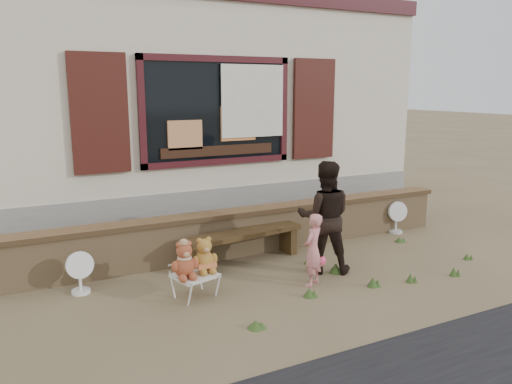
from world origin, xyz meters
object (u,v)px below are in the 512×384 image
folding_chair (195,276)px  child (313,250)px  adult (324,217)px  teddy_bear_left (184,259)px  teddy_bear_right (204,254)px  bench (244,240)px

folding_chair → child: (1.43, -0.31, 0.20)m
adult → child: bearing=70.3°
folding_chair → teddy_bear_left: (-0.14, -0.04, 0.25)m
teddy_bear_left → folding_chair: bearing=0.0°
teddy_bear_right → adult: bearing=-14.9°
folding_chair → teddy_bear_left: size_ratio=1.26×
teddy_bear_right → child: child is taller
child → teddy_bear_right: bearing=-48.1°
bench → teddy_bear_left: size_ratio=4.10×
bench → folding_chair: bench is taller
folding_chair → child: child is taller
folding_chair → adult: (1.83, 0.04, 0.49)m
bench → child: size_ratio=1.96×
teddy_bear_left → teddy_bear_right: bearing=-0.0°
adult → bench: bearing=-15.3°
teddy_bear_right → teddy_bear_left: bearing=180.0°
bench → child: bearing=-77.9°
bench → teddy_bear_right: size_ratio=4.21×
folding_chair → child: bearing=-27.3°
child → teddy_bear_left: bearing=-43.0°
child → adult: bearing=-172.1°
child → adult: adult is taller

